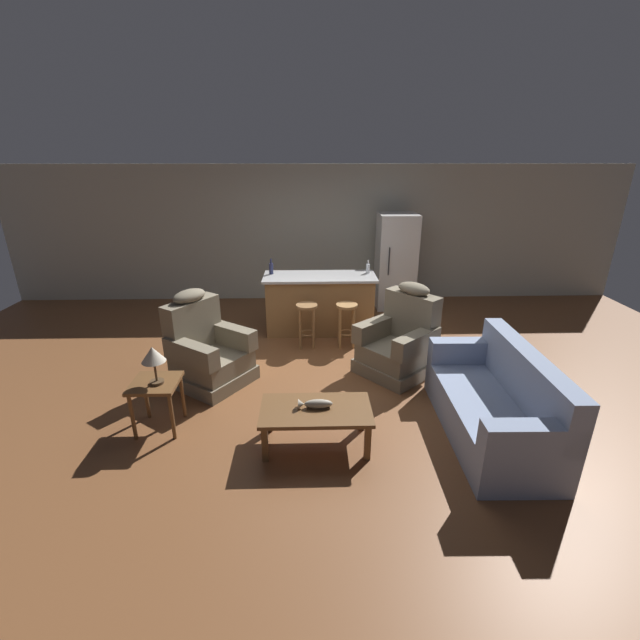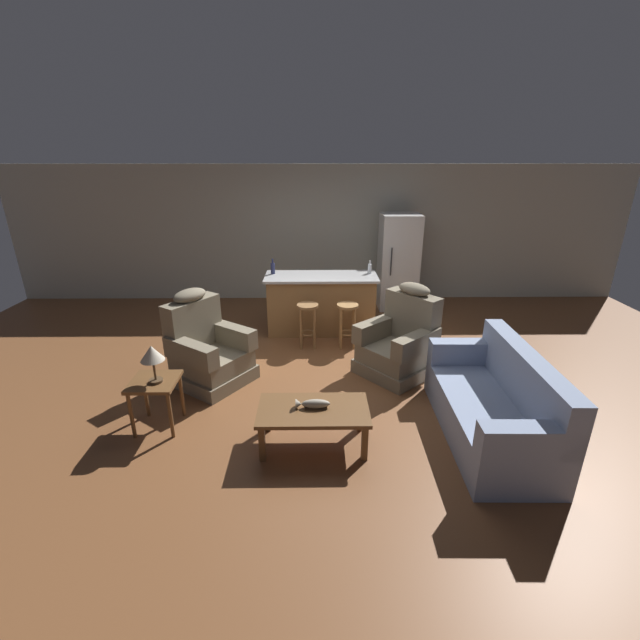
% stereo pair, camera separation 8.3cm
% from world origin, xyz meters
% --- Properties ---
extents(ground_plane, '(12.00, 12.00, 0.00)m').
position_xyz_m(ground_plane, '(0.00, 0.00, 0.00)').
color(ground_plane, brown).
extents(back_wall, '(12.00, 0.05, 2.60)m').
position_xyz_m(back_wall, '(0.00, 3.12, 1.30)').
color(back_wall, '#B2B2A3').
rests_on(back_wall, ground_plane).
extents(coffee_table, '(1.10, 0.60, 0.42)m').
position_xyz_m(coffee_table, '(-0.12, -1.66, 0.36)').
color(coffee_table, brown).
rests_on(coffee_table, ground_plane).
extents(fish_figurine, '(0.34, 0.10, 0.10)m').
position_xyz_m(fish_figurine, '(-0.13, -1.65, 0.46)').
color(fish_figurine, '#4C3823').
rests_on(fish_figurine, coffee_table).
extents(couch, '(0.87, 1.91, 0.94)m').
position_xyz_m(couch, '(1.74, -1.53, 0.34)').
color(couch, '#8493B2').
rests_on(couch, ground_plane).
extents(recliner_near_lamp, '(1.17, 1.17, 1.20)m').
position_xyz_m(recliner_near_lamp, '(-1.48, -0.31, 0.42)').
color(recliner_near_lamp, '#756B56').
rests_on(recliner_near_lamp, ground_plane).
extents(recliner_near_island, '(1.18, 1.18, 1.20)m').
position_xyz_m(recliner_near_island, '(1.03, -0.10, 0.42)').
color(recliner_near_island, '#756B56').
rests_on(recliner_near_island, ground_plane).
extents(end_table, '(0.48, 0.48, 0.56)m').
position_xyz_m(end_table, '(-1.79, -1.33, 0.46)').
color(end_table, brown).
rests_on(end_table, ground_plane).
extents(table_lamp, '(0.24, 0.24, 0.41)m').
position_xyz_m(table_lamp, '(-1.75, -1.36, 0.87)').
color(table_lamp, '#4C3823').
rests_on(table_lamp, end_table).
extents(kitchen_island, '(1.80, 0.70, 0.95)m').
position_xyz_m(kitchen_island, '(0.00, 1.35, 0.48)').
color(kitchen_island, olive).
rests_on(kitchen_island, ground_plane).
extents(bar_stool_left, '(0.32, 0.32, 0.68)m').
position_xyz_m(bar_stool_left, '(-0.21, 0.72, 0.47)').
color(bar_stool_left, olive).
rests_on(bar_stool_left, ground_plane).
extents(bar_stool_right, '(0.32, 0.32, 0.68)m').
position_xyz_m(bar_stool_right, '(0.39, 0.72, 0.47)').
color(bar_stool_right, '#A87A47').
rests_on(bar_stool_right, ground_plane).
extents(refrigerator, '(0.70, 0.69, 1.76)m').
position_xyz_m(refrigerator, '(1.46, 2.55, 0.88)').
color(refrigerator, white).
rests_on(refrigerator, ground_plane).
extents(bottle_tall_green, '(0.06, 0.06, 0.21)m').
position_xyz_m(bottle_tall_green, '(0.79, 1.48, 1.03)').
color(bottle_tall_green, silver).
rests_on(bottle_tall_green, kitchen_island).
extents(bottle_short_amber, '(0.07, 0.07, 0.25)m').
position_xyz_m(bottle_short_amber, '(-0.78, 1.47, 1.04)').
color(bottle_short_amber, '#23284C').
rests_on(bottle_short_amber, kitchen_island).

